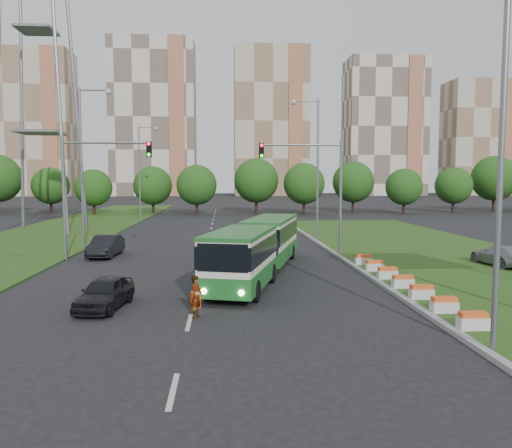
{
  "coord_description": "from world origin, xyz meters",
  "views": [
    {
      "loc": [
        -1.74,
        -24.01,
        5.19
      ],
      "look_at": [
        0.23,
        5.49,
        2.6
      ],
      "focal_mm": 35.0,
      "sensor_mm": 36.0,
      "label": 1
    }
  ],
  "objects": [
    {
      "name": "flower_planters",
      "position": [
        6.7,
        -1.4,
        0.45
      ],
      "size": [
        1.1,
        13.7,
        0.6
      ],
      "primitive_type": null,
      "color": "silver",
      "rests_on": "grass_median"
    },
    {
      "name": "traffic_mast_left",
      "position": [
        -10.38,
        9.0,
        5.35
      ],
      "size": [
        5.76,
        0.32,
        8.0
      ],
      "color": "slate",
      "rests_on": "ground"
    },
    {
      "name": "apartment_tower_west",
      "position": [
        -65.0,
        150.0,
        24.0
      ],
      "size": [
        26.0,
        15.0,
        48.0
      ],
      "primitive_type": "cube",
      "color": "#BEB099",
      "rests_on": "ground"
    },
    {
      "name": "articulated_bus",
      "position": [
        0.05,
        3.19,
        1.53
      ],
      "size": [
        2.37,
        15.21,
        2.5
      ],
      "rotation": [
        0.0,
        0.0,
        -0.27
      ],
      "color": "beige",
      "rests_on": "ground"
    },
    {
      "name": "transmission_pylon",
      "position": [
        -20.0,
        28.0,
        22.0
      ],
      "size": [
        12.0,
        12.0,
        44.0
      ],
      "primitive_type": null,
      "color": "slate",
      "rests_on": "ground"
    },
    {
      "name": "shopping_trolley",
      "position": [
        -2.88,
        -3.85,
        0.33
      ],
      "size": [
        0.39,
        0.41,
        0.66
      ],
      "rotation": [
        0.0,
        0.0,
        0.15
      ],
      "color": "#E7410C",
      "rests_on": "ground"
    },
    {
      "name": "apartment_tower_east",
      "position": [
        55.0,
        150.0,
        23.5
      ],
      "size": [
        27.0,
        15.0,
        47.0
      ],
      "primitive_type": "cube",
      "color": "beige",
      "rests_on": "ground"
    },
    {
      "name": "tree_line",
      "position": [
        10.0,
        55.0,
        4.5
      ],
      "size": [
        120.0,
        8.0,
        9.0
      ],
      "primitive_type": null,
      "color": "#1D4A13",
      "rests_on": "ground"
    },
    {
      "name": "ground",
      "position": [
        0.0,
        0.0,
        0.0
      ],
      "size": [
        360.0,
        360.0,
        0.0
      ],
      "primitive_type": "plane",
      "color": "black",
      "rests_on": "ground"
    },
    {
      "name": "midrise_east",
      "position": [
        90.0,
        150.0,
        20.0
      ],
      "size": [
        24.0,
        14.0,
        40.0
      ],
      "primitive_type": "cube",
      "color": "#BEB099",
      "rests_on": "ground"
    },
    {
      "name": "car_left_near",
      "position": [
        -6.54,
        -3.76,
        0.65
      ],
      "size": [
        2.05,
        3.99,
        1.3
      ],
      "primitive_type": "imported",
      "rotation": [
        0.0,
        0.0,
        -0.14
      ],
      "color": "black",
      "rests_on": "ground"
    },
    {
      "name": "left_verge",
      "position": [
        -18.0,
        25.0,
        0.05
      ],
      "size": [
        12.0,
        110.0,
        0.1
      ],
      "primitive_type": "cube",
      "color": "#244C15",
      "rests_on": "ground"
    },
    {
      "name": "traffic_mast_median",
      "position": [
        4.78,
        10.0,
        5.35
      ],
      "size": [
        5.76,
        0.32,
        8.0
      ],
      "color": "slate",
      "rests_on": "ground"
    },
    {
      "name": "apartment_tower_ceast",
      "position": [
        15.0,
        150.0,
        25.0
      ],
      "size": [
        25.0,
        15.0,
        50.0
      ],
      "primitive_type": "cube",
      "color": "#BEB099",
      "rests_on": "ground"
    },
    {
      "name": "car_left_far",
      "position": [
        -9.73,
        10.35,
        0.73
      ],
      "size": [
        1.78,
        4.49,
        1.45
      ],
      "primitive_type": "imported",
      "rotation": [
        0.0,
        0.0,
        -0.06
      ],
      "color": "black",
      "rests_on": "ground"
    },
    {
      "name": "apartment_tower_cwest",
      "position": [
        -25.0,
        150.0,
        26.0
      ],
      "size": [
        28.0,
        15.0,
        52.0
      ],
      "primitive_type": "cube",
      "color": "beige",
      "rests_on": "ground"
    },
    {
      "name": "pedestrian",
      "position": [
        -2.76,
        -5.36,
        0.8
      ],
      "size": [
        0.56,
        0.68,
        1.61
      ],
      "primitive_type": "imported",
      "rotation": [
        0.0,
        0.0,
        1.21
      ],
      "color": "gray",
      "rests_on": "ground"
    },
    {
      "name": "grass_median",
      "position": [
        13.0,
        8.0,
        0.07
      ],
      "size": [
        14.0,
        60.0,
        0.15
      ],
      "primitive_type": "cube",
      "color": "#244C15",
      "rests_on": "ground"
    },
    {
      "name": "street_lamps",
      "position": [
        -3.0,
        10.0,
        6.0
      ],
      "size": [
        36.0,
        60.0,
        12.0
      ],
      "primitive_type": null,
      "color": "slate",
      "rests_on": "ground"
    },
    {
      "name": "median_kerb",
      "position": [
        6.05,
        8.0,
        0.09
      ],
      "size": [
        0.3,
        60.0,
        0.18
      ],
      "primitive_type": "cube",
      "color": "gray",
      "rests_on": "ground"
    },
    {
      "name": "car_median",
      "position": [
        14.75,
        4.28,
        0.77
      ],
      "size": [
        2.27,
        4.45,
        1.24
      ],
      "primitive_type": "imported",
      "rotation": [
        0.0,
        0.0,
        3.27
      ],
      "color": "gray",
      "rests_on": "grass_median"
    },
    {
      "name": "lane_markings",
      "position": [
        -3.0,
        20.0,
        0.0
      ],
      "size": [
        0.2,
        100.0,
        0.01
      ],
      "primitive_type": null,
      "color": "#B1B1AA",
      "rests_on": "ground"
    }
  ]
}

